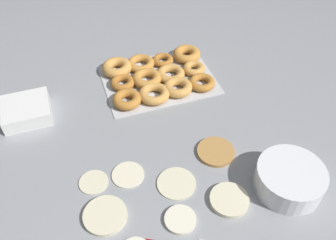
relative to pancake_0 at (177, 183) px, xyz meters
The scene contains 11 objects.
ground_plane 0.09m from the pancake_0, 87.91° to the right, with size 3.00×3.00×0.00m, color gray.
pancake_0 is the anchor object (origin of this frame).
pancake_1 0.15m from the pancake_0, 138.66° to the left, with size 0.11×0.11×0.01m, color beige.
pancake_2 0.22m from the pancake_0, ahead, with size 0.12×0.12×0.01m, color beige.
pancake_3 0.12m from the pancake_0, 73.81° to the left, with size 0.09×0.09×0.01m, color silver.
pancake_4 0.17m from the pancake_0, 155.52° to the right, with size 0.12×0.12×0.01m, color #B27F42.
pancake_5 0.15m from the pancake_0, 30.07° to the right, with size 0.10×0.10×0.01m, color beige.
pancake_7 0.24m from the pancake_0, 19.50° to the right, with size 0.08×0.08×0.01m, color beige.
donut_tray 0.48m from the pancake_0, 100.43° to the right, with size 0.41×0.31×0.04m.
batter_bowl 0.31m from the pancake_0, 159.33° to the left, with size 0.19×0.19×0.07m.
container_stack 0.58m from the pancake_0, 47.48° to the right, with size 0.16×0.15×0.05m.
Camera 1 is at (0.21, 0.63, 0.86)m, focal length 38.00 mm.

